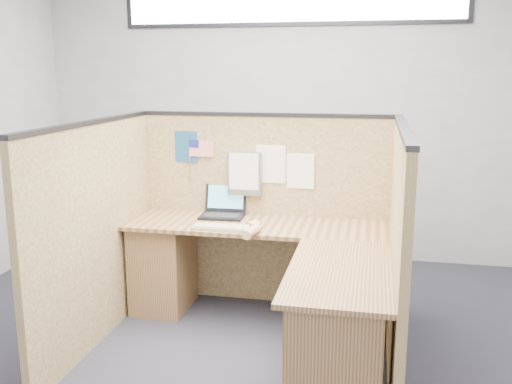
% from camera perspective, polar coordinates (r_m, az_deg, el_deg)
% --- Properties ---
extents(floor, '(5.00, 5.00, 0.00)m').
position_cam_1_polar(floor, '(3.91, -2.04, -16.17)').
color(floor, '#20202D').
rests_on(floor, ground).
extents(wall_back, '(5.00, 0.00, 5.00)m').
position_cam_1_polar(wall_back, '(5.67, 3.34, 7.51)').
color(wall_back, '#9FA2A4').
rests_on(wall_back, floor).
extents(clerestory_window, '(3.30, 0.04, 0.38)m').
position_cam_1_polar(clerestory_window, '(5.67, 3.45, 18.14)').
color(clerestory_window, '#232328').
rests_on(clerestory_window, wall_back).
extents(cubicle_partitions, '(2.06, 1.83, 1.53)m').
position_cam_1_polar(cubicle_partitions, '(4.01, -0.67, -3.58)').
color(cubicle_partitions, brown).
rests_on(cubicle_partitions, floor).
extents(l_desk, '(1.95, 1.75, 0.73)m').
position_cam_1_polar(l_desk, '(3.96, 1.53, -9.50)').
color(l_desk, brown).
rests_on(l_desk, floor).
extents(laptop, '(0.34, 0.33, 0.24)m').
position_cam_1_polar(laptop, '(4.49, -3.22, -1.60)').
color(laptop, black).
rests_on(laptop, l_desk).
extents(keyboard, '(0.44, 0.16, 0.03)m').
position_cam_1_polar(keyboard, '(4.11, -3.38, -3.55)').
color(keyboard, gray).
rests_on(keyboard, l_desk).
extents(mouse, '(0.10, 0.06, 0.04)m').
position_cam_1_polar(mouse, '(4.11, -0.08, -3.44)').
color(mouse, silver).
rests_on(mouse, l_desk).
extents(hand_forearm, '(0.10, 0.34, 0.07)m').
position_cam_1_polar(hand_forearm, '(3.99, -0.31, -3.72)').
color(hand_forearm, tan).
rests_on(hand_forearm, l_desk).
extents(blue_poster, '(0.19, 0.01, 0.25)m').
position_cam_1_polar(blue_poster, '(4.59, -7.02, 4.51)').
color(blue_poster, navy).
rests_on(blue_poster, cubicle_partitions).
extents(american_flag, '(0.21, 0.01, 0.35)m').
position_cam_1_polar(american_flag, '(4.55, -5.77, 4.22)').
color(american_flag, olive).
rests_on(american_flag, cubicle_partitions).
extents(file_holder, '(0.27, 0.05, 0.34)m').
position_cam_1_polar(file_holder, '(4.47, -1.17, 1.87)').
color(file_holder, slate).
rests_on(file_holder, cubicle_partitions).
extents(paper_left, '(0.23, 0.01, 0.30)m').
position_cam_1_polar(paper_left, '(4.44, 1.48, 2.81)').
color(paper_left, white).
rests_on(paper_left, cubicle_partitions).
extents(paper_right, '(0.22, 0.02, 0.27)m').
position_cam_1_polar(paper_right, '(4.41, 4.46, 2.11)').
color(paper_right, white).
rests_on(paper_right, cubicle_partitions).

